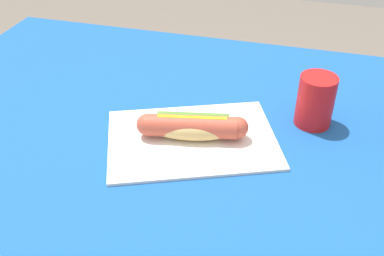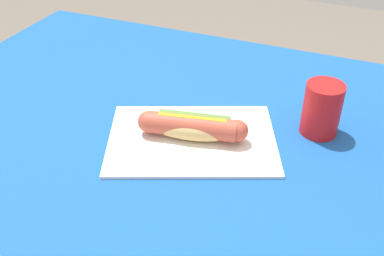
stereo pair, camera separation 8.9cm
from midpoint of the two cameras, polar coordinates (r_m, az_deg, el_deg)
The scene contains 4 objects.
dining_table at distance 1.01m, azimuth -0.04°, elevation -5.57°, with size 1.25×0.95×0.73m.
paper_wrapper at distance 0.91m, azimuth 2.81°, elevation -1.49°, with size 0.33×0.23×0.01m, color silver.
hot_dog at distance 0.89m, azimuth 2.87°, elevation 0.04°, with size 0.22×0.09×0.05m.
drinking_cup at distance 0.95m, azimuth 18.57°, elevation 2.17°, with size 0.08×0.08×0.11m, color red.
Camera 2 is at (0.34, -0.70, 1.28)m, focal length 42.58 mm.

